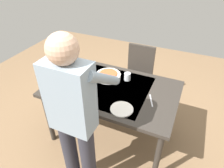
{
  "coord_description": "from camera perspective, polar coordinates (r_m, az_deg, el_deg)",
  "views": [
    {
      "loc": [
        -0.74,
        1.67,
        2.12
      ],
      "look_at": [
        0.0,
        0.0,
        0.83
      ],
      "focal_mm": 31.92,
      "sensor_mm": 36.0,
      "label": 1
    }
  ],
  "objects": [
    {
      "name": "water_cup_near_left",
      "position": [
        2.31,
        -7.19,
        0.8
      ],
      "size": [
        0.07,
        0.07,
        0.1
      ],
      "primitive_type": "cylinder",
      "color": "silver",
      "rests_on": "dining_table"
    },
    {
      "name": "table_fork",
      "position": [
        2.31,
        -15.89,
        -1.8
      ],
      "size": [
        0.07,
        0.17,
        0.0
      ],
      "primitive_type": "cube",
      "rotation": [
        0.0,
        0.0,
        0.35
      ],
      "color": "silver",
      "rests_on": "dining_table"
    },
    {
      "name": "chair_near",
      "position": [
        3.05,
        7.52,
        3.52
      ],
      "size": [
        0.4,
        0.4,
        0.91
      ],
      "color": "black",
      "rests_on": "ground_plane"
    },
    {
      "name": "table_knife",
      "position": [
        2.12,
        11.15,
        -4.65
      ],
      "size": [
        0.09,
        0.19,
        0.0
      ],
      "primitive_type": "cube",
      "rotation": [
        0.0,
        0.0,
        0.39
      ],
      "color": "silver",
      "rests_on": "dining_table"
    },
    {
      "name": "water_cup_far_left",
      "position": [
        2.38,
        4.44,
        2.15
      ],
      "size": [
        0.08,
        0.08,
        0.09
      ],
      "primitive_type": "cylinder",
      "color": "silver",
      "rests_on": "dining_table"
    },
    {
      "name": "water_cup_near_right",
      "position": [
        2.2,
        -8.08,
        -0.9
      ],
      "size": [
        0.08,
        0.08,
        0.11
      ],
      "primitive_type": "cylinder",
      "color": "silver",
      "rests_on": "dining_table"
    },
    {
      "name": "wine_bottle",
      "position": [
        2.33,
        -10.78,
        2.64
      ],
      "size": [
        0.07,
        0.07,
        0.3
      ],
      "color": "black",
      "rests_on": "dining_table"
    },
    {
      "name": "serving_bowl_pasta",
      "position": [
        2.42,
        -1.07,
        2.45
      ],
      "size": [
        0.3,
        0.3,
        0.07
      ],
      "color": "white",
      "rests_on": "dining_table"
    },
    {
      "name": "wine_glass_left",
      "position": [
        2.59,
        -10.98,
        5.99
      ],
      "size": [
        0.07,
        0.07,
        0.15
      ],
      "color": "white",
      "rests_on": "dining_table"
    },
    {
      "name": "person_server",
      "position": [
        1.68,
        -10.69,
        -9.29
      ],
      "size": [
        0.42,
        0.61,
        1.69
      ],
      "color": "#2D2D38",
      "rests_on": "ground_plane"
    },
    {
      "name": "ground_plane",
      "position": [
        2.8,
        0.0,
        -13.98
      ],
      "size": [
        6.0,
        6.0,
        0.0
      ],
      "primitive_type": "plane",
      "color": "#846647"
    },
    {
      "name": "dinner_plate_near",
      "position": [
        1.98,
        2.8,
        -7.19
      ],
      "size": [
        0.23,
        0.23,
        0.01
      ],
      "primitive_type": "cylinder",
      "color": "white",
      "rests_on": "dining_table"
    },
    {
      "name": "dining_table",
      "position": [
        2.32,
        0.0,
        -2.63
      ],
      "size": [
        1.48,
        0.93,
        0.78
      ],
      "color": "#332D28",
      "rests_on": "ground_plane"
    }
  ]
}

